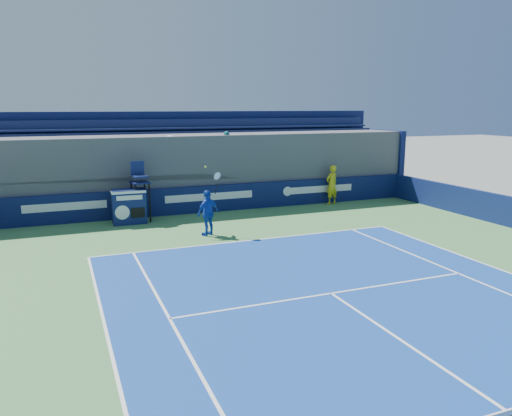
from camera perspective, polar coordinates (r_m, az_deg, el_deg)
name	(u,v)px	position (r m, az deg, el deg)	size (l,w,h in m)	color
ball_person	(332,185)	(24.26, 8.65, 2.66)	(0.69, 0.45, 1.88)	gold
back_hoarding	(209,199)	(22.28, -5.36, 1.04)	(20.40, 0.21, 1.20)	#0C1444
match_clock	(129,206)	(20.61, -14.33, 0.27)	(1.33, 0.75, 1.40)	#101A51
umpire_chair	(140,185)	(20.71, -13.14, 2.59)	(0.80, 0.80, 2.48)	black
tennis_player	(208,213)	(18.17, -5.49, -0.54)	(1.06, 0.79, 2.57)	#153FAF
stadium_seating	(197,166)	(24.05, -6.81, 4.75)	(21.00, 4.05, 4.40)	#4F4F54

